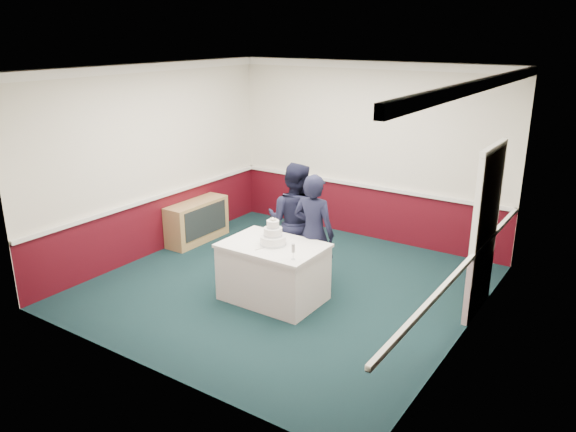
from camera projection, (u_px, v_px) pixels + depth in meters
The scene contains 9 objects.
ground at pixel (285, 286), 7.97m from camera, with size 5.00×5.00×0.00m, color #12292E.
room_shell at pixel (314, 143), 7.79m from camera, with size 5.00×5.00×3.00m.
sideboard at pixel (197, 221), 9.60m from camera, with size 0.41×1.20×0.70m.
cake_table at pixel (273, 271), 7.47m from camera, with size 1.32×0.92×0.79m.
wedding_cake at pixel (273, 236), 7.32m from camera, with size 0.35×0.35×0.36m.
cake_knife at pixel (262, 248), 7.21m from camera, with size 0.01×0.22×0.01m, color silver.
champagne_flute at pixel (293, 249), 6.82m from camera, with size 0.05×0.05×0.21m.
person_man at pixel (295, 221), 8.06m from camera, with size 0.83×0.65×1.71m, color black.
person_woman at pixel (314, 233), 7.63m from camera, with size 0.61×0.40×1.66m, color black.
Camera 1 is at (4.07, -6.01, 3.46)m, focal length 35.00 mm.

